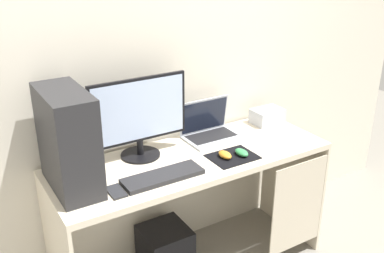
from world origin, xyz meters
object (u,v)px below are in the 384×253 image
(mouse_left, at_px, (225,155))
(mouse_right, at_px, (242,152))
(pc_tower, at_px, (68,141))
(monitor, at_px, (139,117))
(laptop, at_px, (210,130))
(projector, at_px, (267,116))
(cell_phone, at_px, (116,192))
(subwoofer, at_px, (165,248))
(keyboard, at_px, (163,176))

(mouse_left, bearing_deg, mouse_right, -14.74)
(pc_tower, bearing_deg, monitor, 16.01)
(laptop, xyz_separation_m, projector, (0.45, -0.01, 0.00))
(laptop, distance_m, cell_phone, 0.80)
(monitor, bearing_deg, subwoofer, -29.81)
(pc_tower, height_order, mouse_right, pc_tower)
(keyboard, bearing_deg, laptop, 32.33)
(monitor, bearing_deg, mouse_left, -34.48)
(laptop, xyz_separation_m, keyboard, (-0.49, -0.31, -0.03))
(subwoofer, bearing_deg, pc_tower, -173.15)
(monitor, bearing_deg, mouse_right, -31.08)
(monitor, bearing_deg, laptop, 2.92)
(laptop, bearing_deg, monitor, -177.08)
(cell_phone, bearing_deg, subwoofer, 31.82)
(mouse_left, height_order, cell_phone, mouse_left)
(subwoofer, bearing_deg, mouse_left, -36.05)
(projector, height_order, cell_phone, projector)
(mouse_right, distance_m, cell_phone, 0.75)
(keyboard, xyz_separation_m, mouse_left, (0.40, 0.02, 0.01))
(keyboard, relative_size, cell_phone, 3.23)
(pc_tower, distance_m, laptop, 0.93)
(pc_tower, xyz_separation_m, keyboard, (0.41, -0.16, -0.23))
(pc_tower, distance_m, monitor, 0.44)
(mouse_left, bearing_deg, subwoofer, 143.95)
(projector, bearing_deg, keyboard, -162.23)
(laptop, height_order, projector, laptop)
(projector, relative_size, keyboard, 0.48)
(pc_tower, height_order, cell_phone, pc_tower)
(laptop, relative_size, cell_phone, 2.54)
(keyboard, height_order, subwoofer, keyboard)
(pc_tower, xyz_separation_m, cell_phone, (0.16, -0.17, -0.24))
(projector, xyz_separation_m, mouse_right, (-0.44, -0.30, -0.03))
(laptop, relative_size, mouse_right, 3.45)
(mouse_right, bearing_deg, keyboard, 179.42)
(monitor, xyz_separation_m, keyboard, (-0.01, -0.28, -0.22))
(laptop, xyz_separation_m, cell_phone, (-0.74, -0.31, -0.04))
(cell_phone, bearing_deg, mouse_left, 2.15)
(laptop, relative_size, subwoofer, 1.19)
(laptop, distance_m, mouse_right, 0.31)
(keyboard, bearing_deg, pc_tower, 158.43)
(keyboard, bearing_deg, projector, 17.77)
(mouse_left, height_order, mouse_right, same)
(monitor, xyz_separation_m, mouse_right, (0.48, -0.29, -0.21))
(pc_tower, height_order, subwoofer, pc_tower)
(laptop, bearing_deg, subwoofer, -167.43)
(mouse_right, xyz_separation_m, subwoofer, (-0.38, 0.23, -0.65))
(mouse_left, bearing_deg, monitor, 145.52)
(monitor, xyz_separation_m, projector, (0.92, 0.01, -0.19))
(monitor, height_order, mouse_left, monitor)
(mouse_left, relative_size, mouse_right, 1.00)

